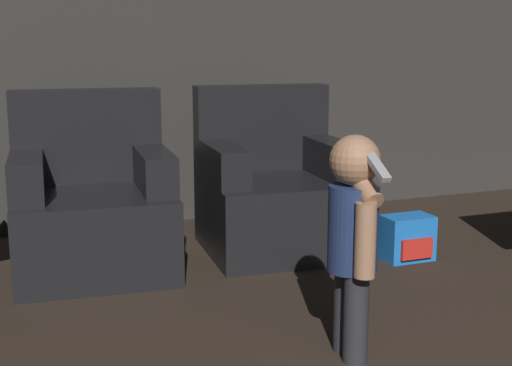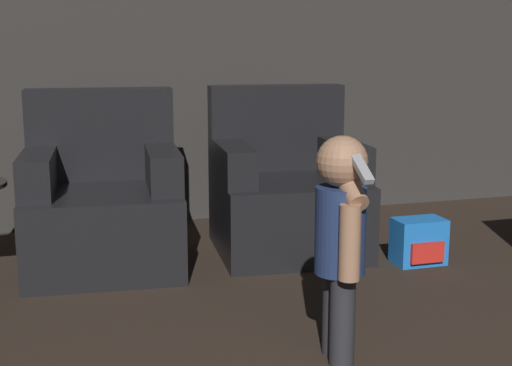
# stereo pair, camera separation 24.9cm
# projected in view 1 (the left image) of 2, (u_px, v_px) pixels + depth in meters

# --- Properties ---
(wall_back) EXTENTS (8.40, 0.05, 2.60)m
(wall_back) POSITION_uv_depth(u_px,v_px,m) (164.00, 18.00, 4.44)
(wall_back) COLOR #33302D
(wall_back) RESTS_ON ground_plane
(armchair_left) EXTENTS (0.84, 0.83, 0.91)m
(armchair_left) POSITION_uv_depth(u_px,v_px,m) (93.00, 208.00, 3.64)
(armchair_left) COLOR black
(armchair_left) RESTS_ON ground_plane
(armchair_right) EXTENTS (0.84, 0.82, 0.91)m
(armchair_right) POSITION_uv_depth(u_px,v_px,m) (274.00, 193.00, 4.00)
(armchair_right) COLOR black
(armchair_right) RESTS_ON ground_plane
(person_toddler) EXTENTS (0.18, 0.33, 0.84)m
(person_toddler) POSITION_uv_depth(u_px,v_px,m) (354.00, 229.00, 2.57)
(person_toddler) COLOR #28282D
(person_toddler) RESTS_ON ground_plane
(toy_backpack) EXTENTS (0.27, 0.19, 0.24)m
(toy_backpack) POSITION_uv_depth(u_px,v_px,m) (408.00, 238.00, 3.82)
(toy_backpack) COLOR blue
(toy_backpack) RESTS_ON ground_plane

